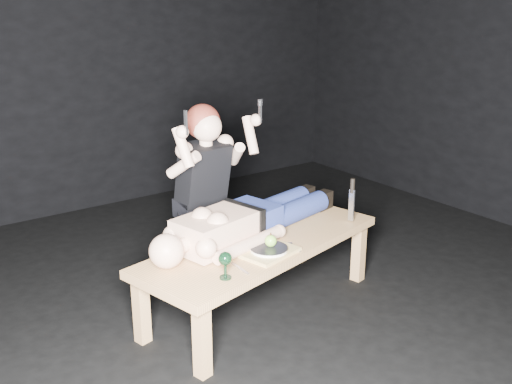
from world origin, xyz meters
The scene contains 13 objects.
ground centered at (0.00, 0.00, 0.00)m, with size 5.00×5.00×0.00m, color black.
back_wall centered at (0.00, 2.50, 1.50)m, with size 5.00×5.00×0.00m, color black.
table centered at (-0.06, 0.08, 0.23)m, with size 1.63×0.61×0.45m, color tan.
lying_man centered at (-0.04, 0.22, 0.57)m, with size 1.53×0.47×0.25m, color #D0A68A, non-canonical shape.
kneeling_woman centered at (-0.15, 0.67, 0.63)m, with size 0.67×0.75×1.26m, color black, non-canonical shape.
serving_tray centered at (-0.13, -0.10, 0.46)m, with size 0.32×0.23×0.02m, color tan.
plate centered at (-0.13, -0.10, 0.48)m, with size 0.21×0.21×0.02m, color white.
apple centered at (-0.11, -0.09, 0.52)m, with size 0.07×0.07×0.07m, color #56A723.
goblet centered at (-0.51, -0.21, 0.52)m, with size 0.07×0.07×0.15m, color black, non-canonical shape.
fork_flat centered at (-0.38, -0.17, 0.45)m, with size 0.02×0.17×0.01m, color #B2B2B7.
knife_flat centered at (0.02, -0.10, 0.45)m, with size 0.02×0.17×0.01m, color #B2B2B7.
spoon_flat centered at (-0.01, -0.03, 0.45)m, with size 0.02×0.17×0.01m, color #B2B2B7.
carving_knife centered at (0.61, -0.01, 0.60)m, with size 0.04×0.04×0.30m, color #B2B2B7, non-canonical shape.
Camera 1 is at (-2.05, -2.61, 1.87)m, focal length 42.07 mm.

